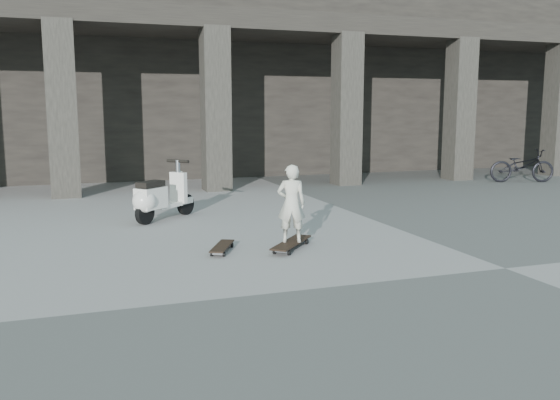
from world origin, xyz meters
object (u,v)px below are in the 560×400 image
object	(u,v)px
skateboard_spare	(222,247)
scooter	(156,198)
child	(291,204)
longboard	(291,243)
bicycle	(522,166)

from	to	relation	value
skateboard_spare	scooter	world-z (taller)	scooter
child	scooter	distance (m)	3.21
longboard	scooter	bearing A→B (deg)	70.42
skateboard_spare	bicycle	bearing A→B (deg)	-35.77
scooter	bicycle	distance (m)	10.74
skateboard_spare	child	world-z (taller)	child
bicycle	longboard	bearing A→B (deg)	140.65
longboard	child	world-z (taller)	child
child	scooter	size ratio (longest dim) A/B	0.90
bicycle	scooter	bearing A→B (deg)	123.29
scooter	bicycle	xyz separation A→B (m)	(10.42, 2.60, 0.03)
longboard	scooter	xyz separation A→B (m)	(-1.57, 2.79, 0.34)
longboard	child	xyz separation A→B (m)	(0.00, -0.00, 0.59)
longboard	scooter	size ratio (longest dim) A/B	0.77
child	skateboard_spare	bearing A→B (deg)	8.73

